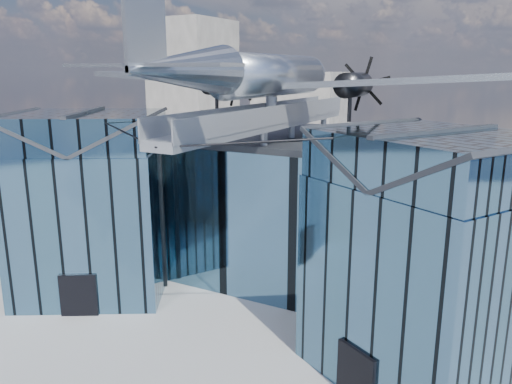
% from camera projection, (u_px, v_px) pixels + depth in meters
% --- Properties ---
extents(ground_plane, '(120.00, 120.00, 0.00)m').
position_uv_depth(ground_plane, '(240.00, 316.00, 29.86)').
color(ground_plane, gray).
extents(museum, '(32.88, 24.50, 17.60)m').
position_uv_depth(museum, '(283.00, 204.00, 33.52)').
color(museum, '#416784').
rests_on(museum, ground).
extents(bg_towers, '(77.00, 24.50, 26.00)m').
position_uv_depth(bg_towers, '(429.00, 101.00, 69.97)').
color(bg_towers, gray).
rests_on(bg_towers, ground).
extents(tree_side_w, '(4.40, 4.40, 5.35)m').
position_uv_depth(tree_side_w, '(52.00, 180.00, 49.97)').
color(tree_side_w, '#352115').
rests_on(tree_side_w, ground).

